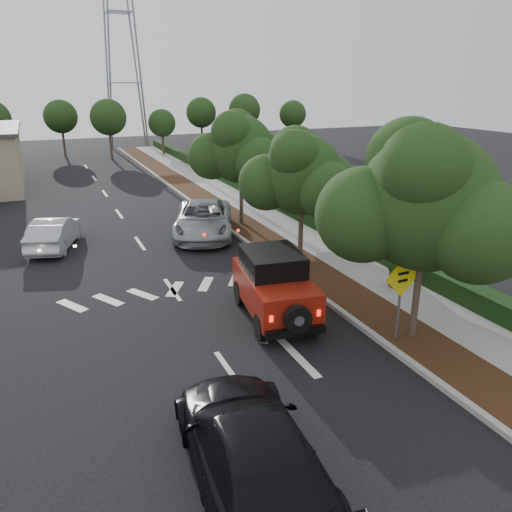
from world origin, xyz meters
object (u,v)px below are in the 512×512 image
red_jeep (273,284)px  silver_suv_ahead (204,219)px  black_suv_oncoming (252,450)px  speed_hump_sign (401,287)px

red_jeep → silver_suv_ahead: (0.71, 9.45, -0.29)m
black_suv_oncoming → speed_hump_sign: bearing=-145.5°
red_jeep → black_suv_oncoming: size_ratio=0.80×
red_jeep → black_suv_oncoming: red_jeep is taller
red_jeep → speed_hump_sign: (2.56, -3.08, 0.65)m
speed_hump_sign → red_jeep: bearing=128.2°
silver_suv_ahead → black_suv_oncoming: size_ratio=1.06×
silver_suv_ahead → speed_hump_sign: 12.69m
black_suv_oncoming → red_jeep: bearing=-112.9°
red_jeep → black_suv_oncoming: (-3.49, -6.41, -0.30)m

